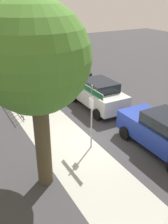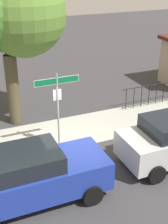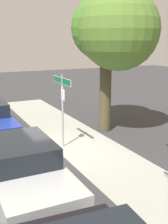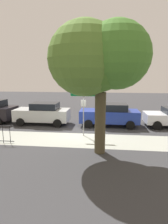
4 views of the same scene
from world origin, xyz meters
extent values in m
plane|color=#38383A|center=(0.00, 0.00, 0.00)|extent=(60.00, 60.00, 0.00)
cube|color=#A6AA9D|center=(2.00, 1.30, 0.00)|extent=(24.00, 2.60, 0.00)
cylinder|color=#9EA0A5|center=(-0.30, 0.40, 1.48)|extent=(0.07, 0.07, 2.97)
cube|color=#0F723D|center=(-0.30, 0.40, 2.70)|extent=(1.66, 0.02, 0.22)
cube|color=white|center=(-0.30, 0.40, 2.70)|extent=(1.69, 0.02, 0.25)
cube|color=silver|center=(-0.30, 0.42, 2.15)|extent=(0.32, 0.02, 0.42)
cylinder|color=#49412B|center=(-1.43, 3.03, 1.55)|extent=(0.54, 0.54, 3.10)
sphere|color=#447526|center=(-1.38, 3.35, 4.40)|extent=(2.52, 2.52, 2.52)
sphere|color=#467E2B|center=(-2.13, 3.30, 4.80)|extent=(3.10, 3.10, 3.10)
sphere|color=#567E30|center=(-0.70, 3.20, 4.67)|extent=(3.51, 3.51, 3.51)
sphere|color=#427C23|center=(-0.83, 3.37, 4.49)|extent=(2.76, 2.76, 2.76)
cylinder|color=black|center=(-0.47, -1.37, 0.32)|extent=(0.64, 0.22, 0.64)
cylinder|color=black|center=(-3.53, -1.36, 0.32)|extent=(0.64, 0.22, 0.64)
cube|color=#BABFBF|center=(3.33, -2.15, 0.77)|extent=(4.31, 1.76, 0.91)
cube|color=black|center=(3.07, -2.15, 1.49)|extent=(2.07, 1.54, 0.52)
cylinder|color=black|center=(4.80, -1.30, 0.32)|extent=(0.64, 0.22, 0.64)
cylinder|color=black|center=(1.88, -1.28, 0.32)|extent=(0.64, 0.22, 0.64)
camera|label=1|loc=(-8.61, 5.41, 6.39)|focal=40.60mm
camera|label=2|loc=(-3.60, -9.80, 6.62)|focal=50.88mm
camera|label=3|loc=(9.99, -3.79, 4.22)|focal=46.17mm
camera|label=4|loc=(-1.64, 12.29, 3.95)|focal=30.45mm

